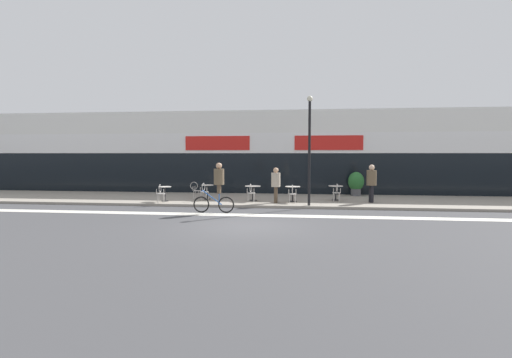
% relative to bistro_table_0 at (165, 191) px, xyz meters
% --- Properties ---
extents(ground_plane, '(120.00, 120.00, 0.00)m').
position_rel_bistro_table_0_xyz_m(ground_plane, '(4.97, -5.53, -0.64)').
color(ground_plane, '#424244').
extents(sidewalk_slab, '(40.00, 5.50, 0.12)m').
position_rel_bistro_table_0_xyz_m(sidewalk_slab, '(4.97, 1.72, -0.58)').
color(sidewalk_slab, gray).
rests_on(sidewalk_slab, ground).
extents(storefront_facade, '(40.00, 4.06, 5.06)m').
position_rel_bistro_table_0_xyz_m(storefront_facade, '(4.97, 6.43, 1.88)').
color(storefront_facade, silver).
rests_on(storefront_facade, ground).
extents(bike_lane_stripe, '(36.00, 0.70, 0.01)m').
position_rel_bistro_table_0_xyz_m(bike_lane_stripe, '(4.97, -3.20, -0.64)').
color(bike_lane_stripe, silver).
rests_on(bike_lane_stripe, ground).
extents(bistro_table_0, '(0.63, 0.63, 0.74)m').
position_rel_bistro_table_0_xyz_m(bistro_table_0, '(0.00, 0.00, 0.00)').
color(bistro_table_0, black).
rests_on(bistro_table_0, sidewalk_slab).
extents(bistro_table_1, '(0.64, 0.64, 0.75)m').
position_rel_bistro_table_0_xyz_m(bistro_table_1, '(1.89, 1.11, 0.01)').
color(bistro_table_1, black).
rests_on(bistro_table_1, sidewalk_slab).
extents(bistro_table_2, '(0.79, 0.79, 0.75)m').
position_rel_bistro_table_0_xyz_m(bistro_table_2, '(4.31, 0.83, 0.02)').
color(bistro_table_2, black).
rests_on(bistro_table_2, sidewalk_slab).
extents(bistro_table_3, '(0.75, 0.75, 0.76)m').
position_rel_bistro_table_0_xyz_m(bistro_table_3, '(6.32, 0.63, 0.03)').
color(bistro_table_3, black).
rests_on(bistro_table_3, sidewalk_slab).
extents(bistro_table_4, '(0.73, 0.73, 0.74)m').
position_rel_bistro_table_0_xyz_m(bistro_table_4, '(8.49, 1.50, 0.01)').
color(bistro_table_4, black).
rests_on(bistro_table_4, sidewalk_slab).
extents(cafe_chair_0_near, '(0.45, 0.60, 0.90)m').
position_rel_bistro_table_0_xyz_m(cafe_chair_0_near, '(0.01, -0.63, -0.00)').
color(cafe_chair_0_near, '#B7B2AD').
rests_on(cafe_chair_0_near, sidewalk_slab).
extents(cafe_chair_1_near, '(0.44, 0.59, 0.90)m').
position_rel_bistro_table_0_xyz_m(cafe_chair_1_near, '(1.88, 0.48, -0.00)').
color(cafe_chair_1_near, '#B7B2AD').
rests_on(cafe_chair_1_near, sidewalk_slab).
extents(cafe_chair_1_side, '(0.58, 0.42, 0.90)m').
position_rel_bistro_table_0_xyz_m(cafe_chair_1_side, '(1.26, 1.11, -0.00)').
color(cafe_chair_1_side, '#B7B2AD').
rests_on(cafe_chair_1_side, sidewalk_slab).
extents(cafe_chair_2_near, '(0.42, 0.58, 0.90)m').
position_rel_bistro_table_0_xyz_m(cafe_chair_2_near, '(4.31, 0.20, -0.00)').
color(cafe_chair_2_near, '#B7B2AD').
rests_on(cafe_chair_2_near, sidewalk_slab).
extents(cafe_chair_3_near, '(0.43, 0.59, 0.90)m').
position_rel_bistro_table_0_xyz_m(cafe_chair_3_near, '(6.33, 0.01, -0.00)').
color(cafe_chair_3_near, '#B7B2AD').
rests_on(cafe_chair_3_near, sidewalk_slab).
extents(cafe_chair_4_near, '(0.42, 0.58, 0.90)m').
position_rel_bistro_table_0_xyz_m(cafe_chair_4_near, '(8.49, 0.87, -0.00)').
color(cafe_chair_4_near, '#B7B2AD').
rests_on(cafe_chair_4_near, sidewalk_slab).
extents(planter_pot, '(0.89, 0.89, 1.34)m').
position_rel_bistro_table_0_xyz_m(planter_pot, '(9.78, 3.87, 0.21)').
color(planter_pot, '#4C4C51').
rests_on(planter_pot, sidewalk_slab).
extents(lamp_post, '(0.26, 0.26, 4.98)m').
position_rel_bistro_table_0_xyz_m(lamp_post, '(7.12, -0.74, 2.37)').
color(lamp_post, black).
rests_on(lamp_post, sidewalk_slab).
extents(cyclist_0, '(1.75, 0.49, 2.11)m').
position_rel_bistro_table_0_xyz_m(cyclist_0, '(3.29, -2.69, 0.58)').
color(cyclist_0, black).
rests_on(cyclist_0, ground).
extents(pedestrian_near_end, '(0.57, 0.57, 1.84)m').
position_rel_bistro_table_0_xyz_m(pedestrian_near_end, '(10.13, 0.75, 0.57)').
color(pedestrian_near_end, black).
rests_on(pedestrian_near_end, sidewalk_slab).
extents(pedestrian_far_end, '(0.48, 0.48, 1.70)m').
position_rel_bistro_table_0_xyz_m(pedestrian_far_end, '(5.54, 0.05, 0.49)').
color(pedestrian_far_end, '#4C3D2D').
rests_on(pedestrian_far_end, sidewalk_slab).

